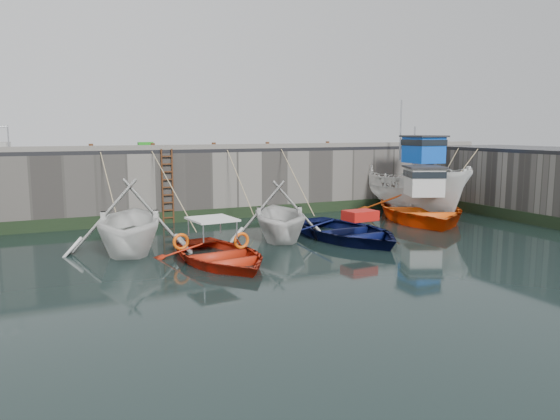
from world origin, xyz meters
name	(u,v)px	position (x,y,z in m)	size (l,w,h in m)	color
ground	(320,272)	(0.00, 0.00, 0.00)	(120.00, 120.00, 0.00)	black
quay_back	(196,182)	(0.00, 12.50, 1.50)	(30.00, 5.00, 3.00)	slate
road_back	(196,149)	(0.00, 12.50, 3.08)	(30.00, 5.00, 0.16)	black
kerb_back	(210,147)	(0.00, 10.15, 3.26)	(30.00, 0.30, 0.20)	slate
algae_back	(213,214)	(0.00, 9.96, 0.25)	(30.00, 0.08, 0.50)	black
algae_right	(545,221)	(11.96, 2.50, 0.25)	(0.08, 15.00, 0.50)	black
ladder	(168,187)	(-2.00, 9.91, 1.59)	(0.51, 0.08, 3.20)	#3F1E0F
boat_near_white	(131,251)	(-4.41, 5.09, 0.00)	(4.45, 5.15, 2.72)	white
boat_near_white_rope	(115,232)	(-4.41, 8.80, 0.00)	(0.04, 3.54, 3.10)	tan
boat_near_blue	(220,262)	(-2.21, 2.34, 0.00)	(3.39, 4.74, 0.98)	red
boat_near_blue_rope	(178,234)	(-2.21, 7.42, 0.00)	(0.04, 5.77, 3.10)	tan
boat_near_blacktrim	(279,238)	(0.97, 4.95, 0.00)	(4.00, 4.63, 2.44)	silver
boat_near_blacktrim_rope	(243,223)	(0.97, 8.72, 0.00)	(0.04, 3.64, 3.10)	tan
boat_near_navy	(346,239)	(3.17, 3.77, 0.00)	(3.87, 5.43, 1.12)	#090E3A
boat_near_navy_rope	(294,221)	(3.17, 8.14, 0.00)	(0.04, 4.54, 3.10)	tan
boat_far_white	(414,189)	(9.50, 7.90, 1.18)	(2.76, 7.29, 5.81)	white
boat_far_orange	(419,209)	(8.52, 6.26, 0.49)	(7.64, 8.73, 4.51)	#EE510C
fish_crate	(145,145)	(-2.60, 11.34, 3.31)	(0.64, 0.39, 0.30)	#20971B
bollard_a	(91,147)	(-5.00, 10.25, 3.30)	(0.18, 0.18, 0.28)	#3F1E0F
bollard_b	(153,146)	(-2.50, 10.25, 3.30)	(0.18, 0.18, 0.28)	#3F1E0F
bollard_c	(214,146)	(0.20, 10.25, 3.30)	(0.18, 0.18, 0.28)	#3F1E0F
bollard_d	(267,145)	(2.80, 10.25, 3.30)	(0.18, 0.18, 0.28)	#3F1E0F
bollard_e	(327,144)	(6.00, 10.25, 3.30)	(0.18, 0.18, 0.28)	#3F1E0F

